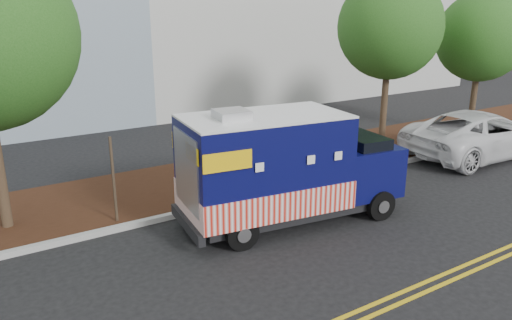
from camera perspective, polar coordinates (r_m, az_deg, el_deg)
ground at (r=13.32m, az=-0.00°, el=-7.06°), size 120.00×120.00×0.00m
curb at (r=14.39m, az=-3.01°, el=-4.84°), size 120.00×0.18×0.15m
mulch_strip at (r=16.14m, az=-6.71°, el=-2.45°), size 120.00×4.00×0.15m
centerline_near at (r=10.30m, az=13.95°, el=-15.44°), size 120.00×0.10×0.01m
centerline_far at (r=10.16m, az=15.00°, el=-16.02°), size 120.00×0.10×0.01m
tree_c at (r=20.27m, az=15.07°, el=14.47°), size 3.99×3.99×6.71m
tree_d at (r=23.75m, az=24.36°, el=12.70°), size 3.77×3.77×6.11m
sign_post at (r=13.12m, az=-15.95°, el=-2.49°), size 0.06×0.06×2.40m
food_truck at (r=12.84m, az=3.01°, el=-1.25°), size 6.16×2.93×3.13m
white_car at (r=20.58m, az=24.26°, el=2.74°), size 6.39×3.23×1.73m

